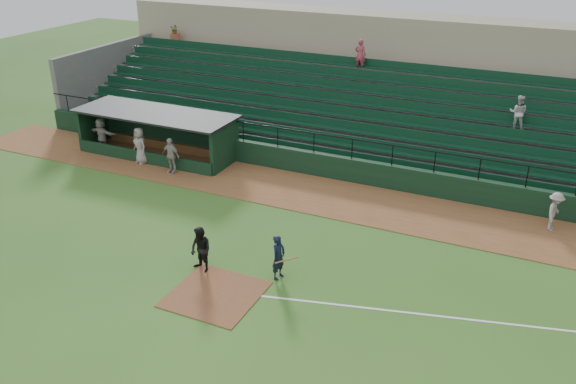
% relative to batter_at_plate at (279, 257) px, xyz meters
% --- Properties ---
extents(ground, '(90.00, 90.00, 0.00)m').
position_rel_batter_at_plate_xyz_m(ground, '(-1.54, -0.90, -0.86)').
color(ground, '#335E1E').
rests_on(ground, ground).
extents(warning_track, '(40.00, 4.00, 0.03)m').
position_rel_batter_at_plate_xyz_m(warning_track, '(-1.54, 7.10, -0.84)').
color(warning_track, brown).
rests_on(warning_track, ground).
extents(home_plate_dirt, '(3.00, 3.00, 0.03)m').
position_rel_batter_at_plate_xyz_m(home_plate_dirt, '(-1.54, -1.90, -0.84)').
color(home_plate_dirt, brown).
rests_on(home_plate_dirt, ground).
extents(foul_line, '(17.49, 4.44, 0.01)m').
position_rel_batter_at_plate_xyz_m(foul_line, '(6.46, 0.30, -0.85)').
color(foul_line, white).
rests_on(foul_line, ground).
extents(stadium_structure, '(38.00, 13.08, 6.40)m').
position_rel_batter_at_plate_xyz_m(stadium_structure, '(-1.54, 15.56, 1.45)').
color(stadium_structure, black).
rests_on(stadium_structure, ground).
extents(dugout, '(8.90, 3.20, 2.42)m').
position_rel_batter_at_plate_xyz_m(dugout, '(-11.29, 8.66, 0.47)').
color(dugout, black).
rests_on(dugout, ground).
extents(batter_at_plate, '(1.05, 0.71, 1.71)m').
position_rel_batter_at_plate_xyz_m(batter_at_plate, '(0.00, 0.00, 0.00)').
color(batter_at_plate, black).
rests_on(batter_at_plate, ground).
extents(umpire, '(1.03, 0.90, 1.77)m').
position_rel_batter_at_plate_xyz_m(umpire, '(-2.78, -0.78, 0.03)').
color(umpire, black).
rests_on(umpire, ground).
extents(runner, '(0.82, 1.18, 1.67)m').
position_rel_batter_at_plate_xyz_m(runner, '(8.77, 8.08, 0.01)').
color(runner, '#99948F').
rests_on(runner, warning_track).
extents(dugout_player_a, '(1.13, 0.58, 1.85)m').
position_rel_batter_at_plate_xyz_m(dugout_player_a, '(-9.15, 6.43, 0.10)').
color(dugout_player_a, '#A9A49E').
rests_on(dugout_player_a, warning_track).
extents(dugout_player_b, '(1.11, 0.93, 1.95)m').
position_rel_batter_at_plate_xyz_m(dugout_player_b, '(-11.35, 6.82, 0.15)').
color(dugout_player_b, gray).
rests_on(dugout_player_b, warning_track).
extents(dugout_player_c, '(1.78, 0.67, 1.88)m').
position_rel_batter_at_plate_xyz_m(dugout_player_c, '(-14.44, 7.44, 0.11)').
color(dugout_player_c, '#A6A19B').
rests_on(dugout_player_c, warning_track).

